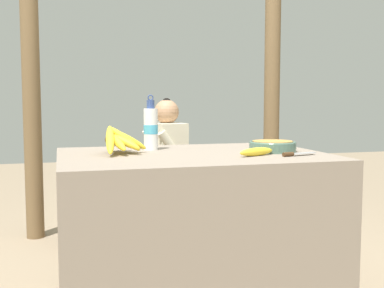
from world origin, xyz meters
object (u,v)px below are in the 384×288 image
(loose_banana_front, at_px, (256,152))
(seated_vendor, at_px, (161,161))
(banana_bunch_ripe, at_px, (118,139))
(knife, at_px, (294,154))
(water_bottle, at_px, (151,128))
(support_post_near, at_px, (31,89))
(wooden_bench, at_px, (169,196))
(serving_bowl, at_px, (273,146))
(support_post_far, at_px, (272,91))
(banana_bunch_green, at_px, (224,177))

(loose_banana_front, height_order, seated_vendor, seated_vendor)
(banana_bunch_ripe, xyz_separation_m, knife, (0.76, -0.31, -0.06))
(water_bottle, xyz_separation_m, support_post_near, (-0.64, 1.33, 0.22))
(wooden_bench, relative_size, seated_vendor, 1.38)
(loose_banana_front, height_order, support_post_near, support_post_near)
(knife, bearing_deg, banana_bunch_ripe, 142.44)
(serving_bowl, height_order, support_post_far, support_post_far)
(wooden_bench, bearing_deg, loose_banana_front, -86.21)
(banana_bunch_green, bearing_deg, banana_bunch_ripe, -129.19)
(water_bottle, bearing_deg, support_post_far, 46.13)
(water_bottle, bearing_deg, serving_bowl, -22.32)
(knife, bearing_deg, support_post_far, 53.27)
(water_bottle, bearing_deg, banana_bunch_green, 53.69)
(water_bottle, bearing_deg, support_post_near, 115.55)
(knife, bearing_deg, serving_bowl, 79.03)
(wooden_bench, relative_size, support_post_far, 0.65)
(knife, height_order, seated_vendor, seated_vendor)
(banana_bunch_ripe, distance_m, seated_vendor, 1.22)
(seated_vendor, height_order, banana_bunch_green, seated_vendor)
(wooden_bench, bearing_deg, water_bottle, -107.34)
(water_bottle, height_order, seated_vendor, water_bottle)
(banana_bunch_ripe, xyz_separation_m, banana_bunch_green, (0.93, 1.15, -0.40))
(banana_bunch_ripe, height_order, support_post_far, support_post_far)
(support_post_near, bearing_deg, banana_bunch_ripe, -72.51)
(banana_bunch_green, bearing_deg, support_post_near, 167.71)
(banana_bunch_ripe, bearing_deg, wooden_bench, 66.43)
(banana_bunch_ripe, bearing_deg, knife, -22.53)
(serving_bowl, distance_m, seated_vendor, 1.28)
(serving_bowl, xyz_separation_m, knife, (0.01, -0.20, -0.02))
(water_bottle, bearing_deg, wooden_bench, 72.66)
(water_bottle, relative_size, knife, 1.50)
(banana_bunch_green, bearing_deg, serving_bowl, -98.66)
(water_bottle, distance_m, seated_vendor, 1.07)
(serving_bowl, distance_m, loose_banana_front, 0.21)
(banana_bunch_ripe, height_order, banana_bunch_green, banana_bunch_ripe)
(knife, xyz_separation_m, wooden_bench, (-0.26, 1.46, -0.46))
(knife, bearing_deg, loose_banana_front, 146.92)
(banana_bunch_ripe, bearing_deg, serving_bowl, -8.63)
(support_post_near, relative_size, support_post_far, 1.00)
(water_bottle, bearing_deg, knife, -36.82)
(serving_bowl, relative_size, wooden_bench, 0.16)
(knife, distance_m, support_post_near, 2.16)
(serving_bowl, xyz_separation_m, support_post_far, (0.72, 1.56, 0.30))
(knife, distance_m, seated_vendor, 1.47)
(banana_bunch_ripe, distance_m, loose_banana_front, 0.65)
(serving_bowl, bearing_deg, seated_vendor, 104.00)
(water_bottle, xyz_separation_m, banana_bunch_green, (0.75, 1.03, -0.44))
(support_post_near, bearing_deg, seated_vendor, -20.80)
(wooden_bench, bearing_deg, knife, -80.07)
(loose_banana_front, relative_size, wooden_bench, 0.14)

